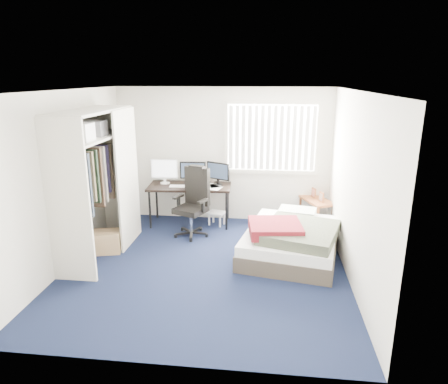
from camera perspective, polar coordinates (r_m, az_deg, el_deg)
ground at (r=5.95m, az=-2.58°, el=-10.55°), size 4.20×4.20×0.00m
room_shell at (r=5.44m, az=-2.78°, el=3.80°), size 4.20×4.20×4.20m
window_assembly at (r=7.36m, az=6.81°, el=7.68°), size 1.72×0.09×1.32m
closet at (r=6.21m, az=-17.77°, el=3.10°), size 0.64×1.84×2.22m
desk at (r=7.39m, az=-4.89°, el=1.22°), size 1.55×0.80×1.20m
office_chair at (r=6.95m, az=-4.41°, el=-2.44°), size 0.74×0.74×1.21m
footstool at (r=7.44m, az=-1.07°, el=-3.27°), size 0.38×0.34×0.25m
nightstand at (r=7.48m, az=13.05°, el=-1.48°), size 0.64×0.85×0.70m
bed at (r=6.29m, az=9.62°, el=-6.60°), size 1.69×2.05×0.61m
pine_box at (r=6.61m, az=-16.50°, el=-6.81°), size 0.51×0.43×0.33m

